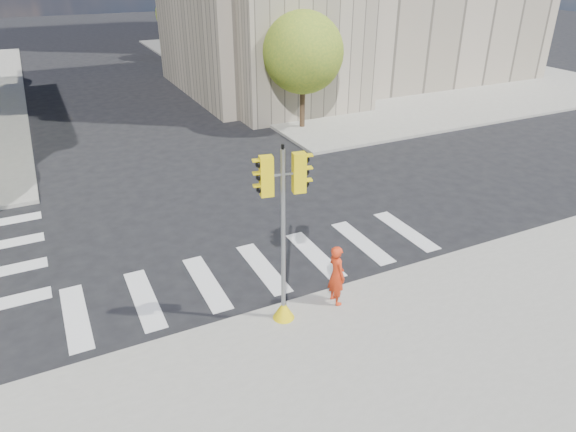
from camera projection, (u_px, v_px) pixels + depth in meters
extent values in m
plane|color=black|center=(242.00, 239.00, 17.32)|extent=(160.00, 160.00, 0.00)
cube|color=gray|center=(343.00, 61.00, 45.93)|extent=(28.00, 40.00, 0.15)
cylinder|color=#382616|center=(302.00, 108.00, 27.72)|extent=(0.28, 0.28, 2.38)
sphere|color=#4F7822|center=(303.00, 53.00, 26.42)|extent=(4.20, 4.20, 4.20)
cylinder|color=#382616|center=(226.00, 67.00, 37.29)|extent=(0.28, 0.28, 2.52)
sphere|color=#4F7822|center=(224.00, 22.00, 35.88)|extent=(4.60, 4.60, 4.60)
cylinder|color=#382616|center=(181.00, 46.00, 46.95)|extent=(0.28, 0.28, 2.27)
sphere|color=#4F7822|center=(178.00, 14.00, 45.71)|extent=(4.00, 4.00, 4.00)
cylinder|color=black|center=(279.00, 40.00, 29.77)|extent=(0.12, 0.12, 8.00)
cylinder|color=black|center=(204.00, 17.00, 40.98)|extent=(0.12, 0.12, 8.00)
cone|color=yellow|center=(284.00, 309.00, 13.20)|extent=(0.56, 0.56, 0.50)
cylinder|color=gray|center=(283.00, 240.00, 12.27)|extent=(0.11, 0.11, 4.60)
cylinder|color=black|center=(283.00, 147.00, 11.20)|extent=(0.07, 0.07, 0.12)
cylinder|color=gray|center=(283.00, 175.00, 11.50)|extent=(0.90, 0.22, 0.06)
cube|color=yellow|center=(266.00, 176.00, 11.41)|extent=(0.33, 0.27, 0.95)
cube|color=yellow|center=(299.00, 173.00, 11.59)|extent=(0.33, 0.27, 0.95)
imported|color=red|center=(337.00, 275.00, 13.53)|extent=(0.42, 0.63, 1.72)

